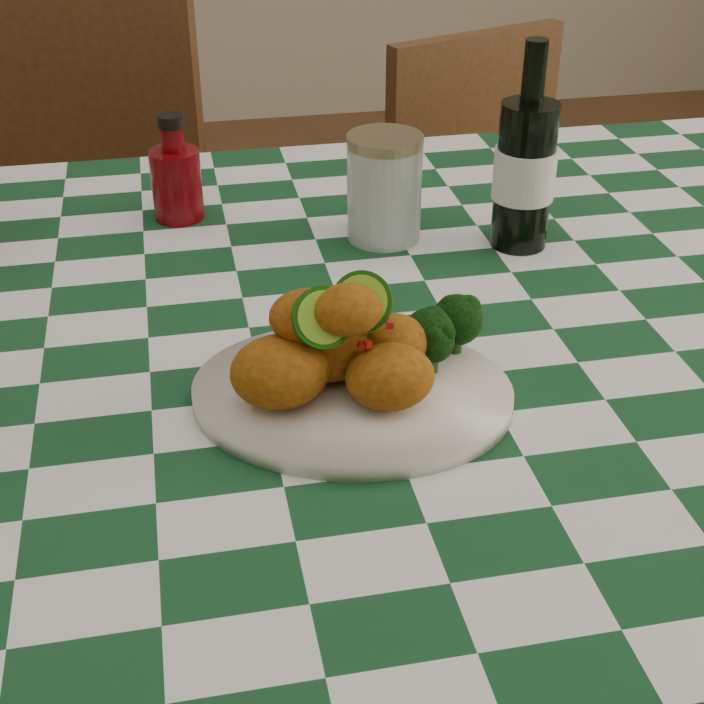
{
  "coord_description": "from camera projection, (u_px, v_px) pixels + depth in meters",
  "views": [
    {
      "loc": [
        -0.17,
        -0.88,
        1.3
      ],
      "look_at": [
        -0.02,
        -0.15,
        0.84
      ],
      "focal_mm": 50.0,
      "sensor_mm": 36.0,
      "label": 1
    }
  ],
  "objects": [
    {
      "name": "wooden_chair_right",
      "position": [
        517.0,
        271.0,
        1.92
      ],
      "size": [
        0.49,
        0.5,
        0.84
      ],
      "primitive_type": null,
      "rotation": [
        0.0,
        0.0,
        0.33
      ],
      "color": "#472814",
      "rests_on": "ground"
    },
    {
      "name": "broccoli_side",
      "position": [
        444.0,
        342.0,
        0.9
      ],
      "size": [
        0.08,
        0.08,
        0.06
      ],
      "primitive_type": null,
      "color": "black",
      "rests_on": "plate"
    },
    {
      "name": "mason_jar",
      "position": [
        384.0,
        188.0,
        1.16
      ],
      "size": [
        0.12,
        0.12,
        0.13
      ],
      "primitive_type": null,
      "rotation": [
        0.0,
        0.0,
        0.41
      ],
      "color": "#B2BCBA",
      "rests_on": "dining_table"
    },
    {
      "name": "fried_chicken_pile",
      "position": [
        345.0,
        338.0,
        0.86
      ],
      "size": [
        0.16,
        0.12,
        0.11
      ],
      "primitive_type": null,
      "color": "#A3600F",
      "rests_on": "plate"
    },
    {
      "name": "dining_table",
      "position": [
        347.0,
        587.0,
        1.24
      ],
      "size": [
        1.66,
        1.06,
        0.79
      ],
      "primitive_type": null,
      "color": "#144322",
      "rests_on": "ground"
    },
    {
      "name": "beer_bottle",
      "position": [
        527.0,
        147.0,
        1.12
      ],
      "size": [
        0.09,
        0.09,
        0.24
      ],
      "primitive_type": null,
      "rotation": [
        0.0,
        0.0,
        -0.28
      ],
      "color": "black",
      "rests_on": "dining_table"
    },
    {
      "name": "wooden_chair_left",
      "position": [
        56.0,
        267.0,
        1.75
      ],
      "size": [
        0.58,
        0.6,
        1.01
      ],
      "primitive_type": null,
      "rotation": [
        0.0,
        0.0,
        -0.31
      ],
      "color": "#472814",
      "rests_on": "ground"
    },
    {
      "name": "ketchup_bottle",
      "position": [
        175.0,
        168.0,
        1.21
      ],
      "size": [
        0.06,
        0.06,
        0.13
      ],
      "primitive_type": null,
      "rotation": [
        0.0,
        0.0,
        -0.02
      ],
      "color": "#620409",
      "rests_on": "dining_table"
    },
    {
      "name": "plate",
      "position": [
        352.0,
        395.0,
        0.89
      ],
      "size": [
        0.34,
        0.3,
        0.02
      ],
      "primitive_type": null,
      "rotation": [
        0.0,
        0.0,
        -0.28
      ],
      "color": "silver",
      "rests_on": "dining_table"
    }
  ]
}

